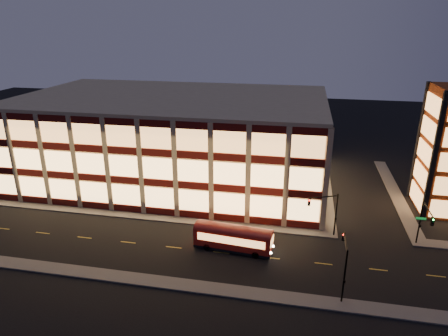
# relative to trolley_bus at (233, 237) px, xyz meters

# --- Properties ---
(ground) EXTENTS (200.00, 200.00, 0.00)m
(ground) POSITION_rel_trolley_bus_xyz_m (-11.27, 5.01, -1.77)
(ground) COLOR black
(ground) RESTS_ON ground
(sidewalk_office_south) EXTENTS (54.00, 2.00, 0.15)m
(sidewalk_office_south) POSITION_rel_trolley_bus_xyz_m (-14.27, 6.01, -1.69)
(sidewalk_office_south) COLOR #514F4C
(sidewalk_office_south) RESTS_ON ground
(sidewalk_office_east) EXTENTS (2.00, 30.00, 0.15)m
(sidewalk_office_east) POSITION_rel_trolley_bus_xyz_m (11.73, 22.01, -1.69)
(sidewalk_office_east) COLOR #514F4C
(sidewalk_office_east) RESTS_ON ground
(sidewalk_tower_west) EXTENTS (2.00, 30.00, 0.15)m
(sidewalk_tower_west) POSITION_rel_trolley_bus_xyz_m (22.73, 22.01, -1.69)
(sidewalk_tower_west) COLOR #514F4C
(sidewalk_tower_west) RESTS_ON ground
(sidewalk_near) EXTENTS (100.00, 2.00, 0.15)m
(sidewalk_near) POSITION_rel_trolley_bus_xyz_m (-11.27, -7.99, -1.69)
(sidewalk_near) COLOR #514F4C
(sidewalk_near) RESTS_ON ground
(office_building) EXTENTS (50.45, 30.45, 14.50)m
(office_building) POSITION_rel_trolley_bus_xyz_m (-14.18, 21.92, 5.48)
(office_building) COLOR tan
(office_building) RESTS_ON ground
(traffic_signal_far) EXTENTS (3.79, 1.87, 6.00)m
(traffic_signal_far) POSITION_rel_trolley_bus_xyz_m (10.94, 5.25, 2.34)
(traffic_signal_far) COLOR black
(traffic_signal_far) RESTS_ON ground
(traffic_signal_right) EXTENTS (1.20, 4.37, 6.00)m
(traffic_signal_right) POSITION_rel_trolley_bus_xyz_m (22.23, 4.39, 2.33)
(traffic_signal_right) COLOR black
(traffic_signal_right) RESTS_ON ground
(traffic_signal_near) EXTENTS (0.32, 4.45, 6.00)m
(traffic_signal_near) POSITION_rel_trolley_bus_xyz_m (12.23, -6.02, 2.36)
(traffic_signal_near) COLOR black
(traffic_signal_near) RESTS_ON ground
(trolley_bus) EXTENTS (9.60, 3.25, 3.19)m
(trolley_bus) POSITION_rel_trolley_bus_xyz_m (0.00, 0.00, 0.00)
(trolley_bus) COLOR #910E07
(trolley_bus) RESTS_ON ground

